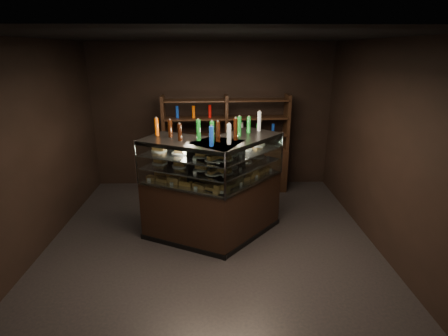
{
  "coord_description": "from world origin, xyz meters",
  "views": [
    {
      "loc": [
        0.08,
        -4.82,
        2.86
      ],
      "look_at": [
        0.2,
        -0.04,
        1.22
      ],
      "focal_mm": 28.0,
      "sensor_mm": 36.0,
      "label": 1
    }
  ],
  "objects": [
    {
      "name": "ground",
      "position": [
        0.0,
        0.0,
        0.0
      ],
      "size": [
        5.0,
        5.0,
        0.0
      ],
      "primitive_type": "plane",
      "color": "black",
      "rests_on": "ground"
    },
    {
      "name": "room_shell",
      "position": [
        0.0,
        0.0,
        1.94
      ],
      "size": [
        5.02,
        5.02,
        3.01
      ],
      "color": "black",
      "rests_on": "ground"
    },
    {
      "name": "display_case",
      "position": [
        0.05,
        0.16,
        0.53
      ],
      "size": [
        2.28,
        1.6,
        1.61
      ],
      "rotation": [
        0.0,
        0.0,
        0.2
      ],
      "color": "black",
      "rests_on": "ground"
    },
    {
      "name": "food_display",
      "position": [
        0.06,
        0.15,
        1.2
      ],
      "size": [
        1.87,
        1.1,
        0.49
      ],
      "color": "gold",
      "rests_on": "display_case"
    },
    {
      "name": "bottles_top",
      "position": [
        0.05,
        0.16,
        1.74
      ],
      "size": [
        1.69,
        0.97,
        0.3
      ],
      "color": "#147223",
      "rests_on": "display_case"
    },
    {
      "name": "potted_conifer",
      "position": [
        0.94,
        1.05,
        0.42
      ],
      "size": [
        0.35,
        0.35,
        0.74
      ],
      "rotation": [
        0.0,
        0.0,
        -0.2
      ],
      "color": "black",
      "rests_on": "ground"
    },
    {
      "name": "back_shelving",
      "position": [
        0.29,
        2.05,
        0.6
      ],
      "size": [
        2.54,
        0.55,
        2.0
      ],
      "rotation": [
        0.0,
        0.0,
        0.05
      ],
      "color": "black",
      "rests_on": "ground"
    }
  ]
}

